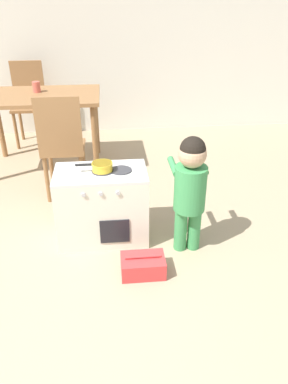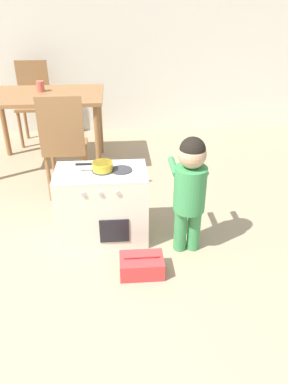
# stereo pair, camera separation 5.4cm
# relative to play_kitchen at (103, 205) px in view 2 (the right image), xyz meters

# --- Properties ---
(ground_plane) EXTENTS (16.00, 16.00, 0.00)m
(ground_plane) POSITION_rel_play_kitchen_xyz_m (-0.20, -1.00, -0.28)
(ground_plane) COLOR tan
(wall_back) EXTENTS (10.00, 0.06, 2.60)m
(wall_back) POSITION_rel_play_kitchen_xyz_m (-0.20, 2.43, 1.02)
(wall_back) COLOR silver
(wall_back) RESTS_ON ground_plane
(play_kitchen) EXTENTS (0.65, 0.39, 0.56)m
(play_kitchen) POSITION_rel_play_kitchen_xyz_m (0.00, 0.00, 0.00)
(play_kitchen) COLOR silver
(play_kitchen) RESTS_ON ground_plane
(toy_pot) EXTENTS (0.26, 0.15, 0.06)m
(toy_pot) POSITION_rel_play_kitchen_xyz_m (0.01, 0.00, 0.32)
(toy_pot) COLOR yellow
(toy_pot) RESTS_ON play_kitchen
(child_figure) EXTENTS (0.24, 0.36, 0.86)m
(child_figure) POSITION_rel_play_kitchen_xyz_m (0.60, -0.19, 0.25)
(child_figure) COLOR #3D9351
(child_figure) RESTS_ON ground_plane
(toy_basket) EXTENTS (0.29, 0.19, 0.14)m
(toy_basket) POSITION_rel_play_kitchen_xyz_m (0.25, -0.44, -0.21)
(toy_basket) COLOR #D13838
(toy_basket) RESTS_ON ground_plane
(dining_table) EXTENTS (1.15, 0.74, 0.76)m
(dining_table) POSITION_rel_play_kitchen_xyz_m (-0.58, 1.34, 0.38)
(dining_table) COLOR olive
(dining_table) RESTS_ON ground_plane
(dining_chair_near) EXTENTS (0.36, 0.36, 0.93)m
(dining_chair_near) POSITION_rel_play_kitchen_xyz_m (-0.32, 0.66, 0.22)
(dining_chair_near) COLOR olive
(dining_chair_near) RESTS_ON ground_plane
(dining_chair_far) EXTENTS (0.36, 0.36, 0.93)m
(dining_chair_far) POSITION_rel_play_kitchen_xyz_m (-0.83, 2.07, 0.22)
(dining_chair_far) COLOR olive
(dining_chair_far) RESTS_ON ground_plane
(cup_on_table) EXTENTS (0.07, 0.07, 0.10)m
(cup_on_table) POSITION_rel_play_kitchen_xyz_m (-0.61, 1.43, 0.53)
(cup_on_table) COLOR #D15B4C
(cup_on_table) RESTS_ON dining_table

